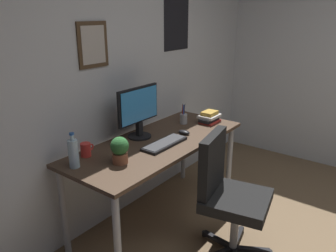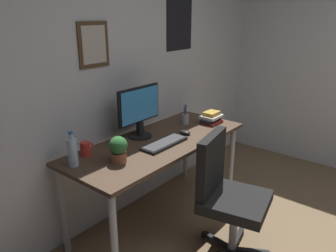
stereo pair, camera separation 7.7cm
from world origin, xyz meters
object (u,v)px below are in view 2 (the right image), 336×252
at_px(monitor, 139,110).
at_px(potted_plant, 118,149).
at_px(keyboard, 165,143).
at_px(water_bottle, 72,152).
at_px(pen_cup, 185,118).
at_px(book_stack_left, 211,118).
at_px(office_chair, 226,191).
at_px(computer_mouse, 185,132).
at_px(coffee_mug_near, 86,149).

relative_size(monitor, potted_plant, 2.36).
bearing_deg(keyboard, water_bottle, 160.35).
relative_size(water_bottle, pen_cup, 1.26).
bearing_deg(monitor, pen_cup, -10.29).
height_order(water_bottle, book_stack_left, water_bottle).
relative_size(office_chair, pen_cup, 4.75).
xyz_separation_m(keyboard, water_bottle, (-0.69, 0.25, 0.09)).
height_order(computer_mouse, book_stack_left, book_stack_left).
bearing_deg(keyboard, potted_plant, 174.22).
relative_size(pen_cup, book_stack_left, 0.92).
relative_size(monitor, water_bottle, 1.82).
bearing_deg(coffee_mug_near, monitor, -5.10).
bearing_deg(potted_plant, coffee_mug_near, 103.74).
distance_m(office_chair, pen_cup, 0.94).
bearing_deg(office_chair, monitor, 91.47).
bearing_deg(potted_plant, keyboard, -5.78).
relative_size(coffee_mug_near, potted_plant, 0.58).
bearing_deg(coffee_mug_near, computer_mouse, -20.82).
height_order(office_chair, book_stack_left, office_chair).
bearing_deg(coffee_mug_near, book_stack_left, -14.57).
distance_m(computer_mouse, potted_plant, 0.76).
bearing_deg(book_stack_left, monitor, 158.74).
distance_m(keyboard, potted_plant, 0.47).
xyz_separation_m(computer_mouse, book_stack_left, (0.42, -0.01, 0.03)).
bearing_deg(coffee_mug_near, office_chair, -57.93).
xyz_separation_m(computer_mouse, water_bottle, (-0.99, 0.23, 0.09)).
distance_m(computer_mouse, coffee_mug_near, 0.88).
height_order(potted_plant, pen_cup, pen_cup).
bearing_deg(coffee_mug_near, pen_cup, -7.69).
bearing_deg(keyboard, coffee_mug_near, 147.80).
distance_m(keyboard, coffee_mug_near, 0.62).
xyz_separation_m(water_bottle, book_stack_left, (1.41, -0.24, -0.05)).
bearing_deg(pen_cup, coffee_mug_near, 172.31).
height_order(computer_mouse, pen_cup, pen_cup).
height_order(office_chair, keyboard, office_chair).
bearing_deg(potted_plant, book_stack_left, -1.88).
bearing_deg(water_bottle, book_stack_left, -9.66).
height_order(keyboard, book_stack_left, book_stack_left).
distance_m(potted_plant, book_stack_left, 1.17).
xyz_separation_m(monitor, computer_mouse, (0.29, -0.27, -0.22)).
height_order(computer_mouse, potted_plant, potted_plant).
xyz_separation_m(office_chair, water_bottle, (-0.73, 0.80, 0.34)).
xyz_separation_m(water_bottle, pen_cup, (1.23, -0.06, -0.05)).
height_order(monitor, coffee_mug_near, monitor).
bearing_deg(computer_mouse, monitor, 137.49).
relative_size(water_bottle, book_stack_left, 1.16).
distance_m(water_bottle, potted_plant, 0.31).
xyz_separation_m(monitor, book_stack_left, (0.71, -0.27, -0.19)).
distance_m(office_chair, coffee_mug_near, 1.08).
relative_size(keyboard, water_bottle, 1.70).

